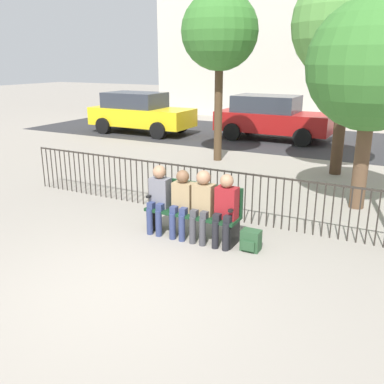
# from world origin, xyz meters

# --- Properties ---
(ground_plane) EXTENTS (80.00, 80.00, 0.00)m
(ground_plane) POSITION_xyz_m (0.00, 0.00, 0.00)
(ground_plane) COLOR gray
(park_bench) EXTENTS (1.63, 0.45, 0.92)m
(park_bench) POSITION_xyz_m (0.00, 2.08, 0.49)
(park_bench) COLOR #14381E
(park_bench) RESTS_ON ground
(seated_person_0) EXTENTS (0.34, 0.39, 1.18)m
(seated_person_0) POSITION_xyz_m (-0.61, 1.95, 0.67)
(seated_person_0) COLOR navy
(seated_person_0) RESTS_ON ground
(seated_person_1) EXTENTS (0.34, 0.39, 1.16)m
(seated_person_1) POSITION_xyz_m (-0.16, 1.95, 0.66)
(seated_person_1) COLOR navy
(seated_person_1) RESTS_ON ground
(seated_person_2) EXTENTS (0.34, 0.39, 1.20)m
(seated_person_2) POSITION_xyz_m (0.22, 1.95, 0.68)
(seated_person_2) COLOR #3D3D42
(seated_person_2) RESTS_ON ground
(seated_person_3) EXTENTS (0.34, 0.39, 1.18)m
(seated_person_3) POSITION_xyz_m (0.62, 1.95, 0.67)
(seated_person_3) COLOR black
(seated_person_3) RESTS_ON ground
(backpack) EXTENTS (0.30, 0.25, 0.34)m
(backpack) POSITION_xyz_m (1.06, 1.96, 0.16)
(backpack) COLOR #284C2D
(backpack) RESTS_ON ground
(fence_railing) EXTENTS (9.01, 0.03, 0.95)m
(fence_railing) POSITION_xyz_m (-0.02, 3.05, 0.56)
(fence_railing) COLOR #2D2823
(fence_railing) RESTS_ON ground
(tree_0) EXTENTS (2.77, 2.77, 5.09)m
(tree_0) POSITION_xyz_m (1.38, 7.48, 3.68)
(tree_0) COLOR #422D1E
(tree_0) RESTS_ON ground
(tree_1) EXTENTS (2.14, 2.14, 4.70)m
(tree_1) POSITION_xyz_m (-2.03, 7.51, 3.59)
(tree_1) COLOR #4C3823
(tree_1) RESTS_ON ground
(tree_2) EXTENTS (2.46, 2.46, 4.02)m
(tree_2) POSITION_xyz_m (2.25, 4.91, 2.77)
(tree_2) COLOR brown
(tree_2) RESTS_ON ground
(street_surface) EXTENTS (24.00, 6.00, 0.01)m
(street_surface) POSITION_xyz_m (0.00, 12.00, 0.00)
(street_surface) COLOR #2B2B2D
(street_surface) RESTS_ON ground
(parked_car_0) EXTENTS (4.20, 1.94, 1.62)m
(parked_car_0) POSITION_xyz_m (-1.70, 11.58, 0.84)
(parked_car_0) COLOR maroon
(parked_car_0) RESTS_ON ground
(parked_car_2) EXTENTS (4.20, 1.94, 1.62)m
(parked_car_2) POSITION_xyz_m (-6.88, 10.54, 0.84)
(parked_car_2) COLOR yellow
(parked_car_2) RESTS_ON ground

